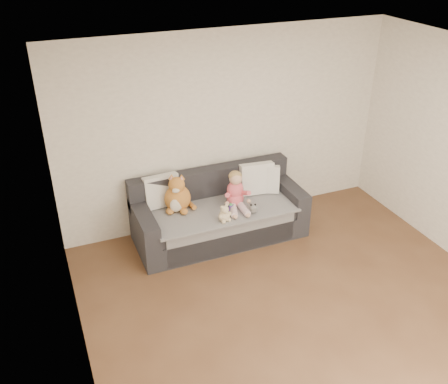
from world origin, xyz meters
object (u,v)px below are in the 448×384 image
(toddler, at_px, (236,192))
(teddy_bear, at_px, (225,215))
(plush_cat, at_px, (178,196))
(sofa, at_px, (219,215))
(sippy_cup, at_px, (231,207))

(toddler, bearing_deg, teddy_bear, -123.30)
(plush_cat, bearing_deg, toddler, 7.84)
(sofa, height_order, plush_cat, plush_cat)
(teddy_bear, xyz_separation_m, sippy_cup, (0.16, 0.20, -0.03))
(sofa, bearing_deg, toddler, -33.06)
(sofa, bearing_deg, teddy_bear, -101.39)
(plush_cat, relative_size, teddy_bear, 2.23)
(sofa, distance_m, sippy_cup, 0.32)
(sofa, xyz_separation_m, toddler, (0.19, -0.12, 0.36))
(sofa, xyz_separation_m, teddy_bear, (-0.08, -0.41, 0.26))
(plush_cat, relative_size, sippy_cup, 4.47)
(toddler, distance_m, sippy_cup, 0.20)
(plush_cat, xyz_separation_m, teddy_bear, (0.44, -0.48, -0.10))
(plush_cat, distance_m, sippy_cup, 0.68)
(sippy_cup, bearing_deg, sofa, 111.03)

